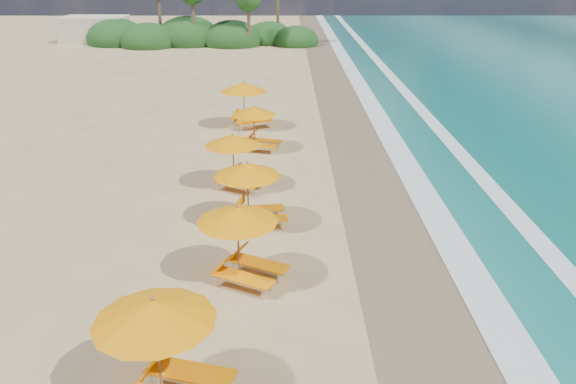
# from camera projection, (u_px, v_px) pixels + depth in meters

# --- Properties ---
(ground) EXTENTS (160.00, 160.00, 0.00)m
(ground) POSITION_uv_depth(u_px,v_px,m) (288.00, 222.00, 20.28)
(ground) COLOR tan
(ground) RESTS_ON ground
(wet_sand) EXTENTS (4.00, 160.00, 0.01)m
(wet_sand) POSITION_uv_depth(u_px,v_px,m) (398.00, 222.00, 20.29)
(wet_sand) COLOR olive
(wet_sand) RESTS_ON ground
(surf_foam) EXTENTS (4.00, 160.00, 0.01)m
(surf_foam) POSITION_uv_depth(u_px,v_px,m) (472.00, 222.00, 20.29)
(surf_foam) COLOR white
(surf_foam) RESTS_ON ground
(station_1) EXTENTS (3.24, 3.14, 2.60)m
(station_1) POSITION_uv_depth(u_px,v_px,m) (166.00, 345.00, 11.55)
(station_1) COLOR olive
(station_1) RESTS_ON ground
(station_2) EXTENTS (3.19, 3.18, 2.41)m
(station_2) POSITION_uv_depth(u_px,v_px,m) (244.00, 239.00, 16.15)
(station_2) COLOR olive
(station_2) RESTS_ON ground
(station_3) EXTENTS (2.80, 2.66, 2.39)m
(station_3) POSITION_uv_depth(u_px,v_px,m) (253.00, 189.00, 19.67)
(station_3) COLOR olive
(station_3) RESTS_ON ground
(station_4) EXTENTS (3.15, 3.15, 2.34)m
(station_4) POSITION_uv_depth(u_px,v_px,m) (237.00, 158.00, 22.88)
(station_4) COLOR olive
(station_4) RESTS_ON ground
(station_5) EXTENTS (2.83, 2.75, 2.26)m
(station_5) POSITION_uv_depth(u_px,v_px,m) (257.00, 125.00, 27.58)
(station_5) COLOR olive
(station_5) RESTS_ON ground
(station_6) EXTENTS (3.47, 3.44, 2.66)m
(station_6) POSITION_uv_depth(u_px,v_px,m) (247.00, 101.00, 31.17)
(station_6) COLOR olive
(station_6) RESTS_ON ground
(treeline) EXTENTS (25.80, 8.80, 9.74)m
(treeline) POSITION_uv_depth(u_px,v_px,m) (197.00, 36.00, 61.86)
(treeline) COLOR #163D14
(treeline) RESTS_ON ground
(beach_building) EXTENTS (7.00, 5.00, 2.80)m
(beach_building) POSITION_uv_depth(u_px,v_px,m) (95.00, 29.00, 63.96)
(beach_building) COLOR beige
(beach_building) RESTS_ON ground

